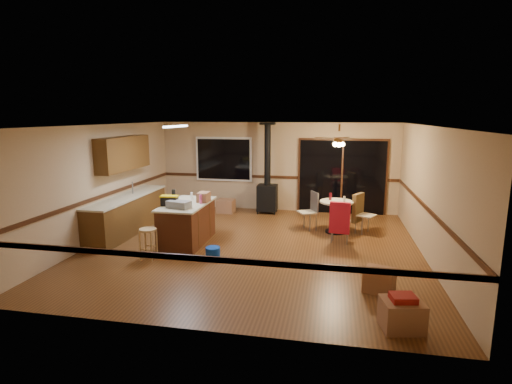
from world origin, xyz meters
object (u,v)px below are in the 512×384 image
(toolbox_grey, at_px, (179,204))
(chair_right, at_px, (359,208))
(box_corner_a, at_px, (402,315))
(box_corner_b, at_px, (379,280))
(dining_table, at_px, (336,211))
(bar_stool, at_px, (148,244))
(chair_left, at_px, (311,206))
(kitchen_island, at_px, (187,223))
(blue_bucket, at_px, (213,253))
(toolbox_black, at_px, (170,201))
(wood_stove, at_px, (267,188))
(box_under_window, at_px, (226,206))
(chair_near, at_px, (340,218))

(toolbox_grey, xyz_separation_m, chair_right, (3.79, 2.02, -0.38))
(box_corner_a, bearing_deg, box_corner_b, 98.25)
(toolbox_grey, bearing_deg, dining_table, 30.12)
(box_corner_a, xyz_separation_m, box_corner_b, (-0.17, 1.15, -0.01))
(bar_stool, height_order, chair_left, chair_left)
(toolbox_grey, height_order, box_corner_a, toolbox_grey)
(dining_table, bearing_deg, kitchen_island, -156.32)
(blue_bucket, bearing_deg, toolbox_black, 151.65)
(bar_stool, bearing_deg, toolbox_grey, 57.90)
(kitchen_island, height_order, wood_stove, wood_stove)
(chair_left, bearing_deg, box_under_window, 153.23)
(bar_stool, bearing_deg, dining_table, 34.71)
(blue_bucket, bearing_deg, chair_left, 54.24)
(chair_near, xyz_separation_m, box_corner_a, (0.78, -3.49, -0.40))
(wood_stove, xyz_separation_m, chair_right, (2.49, -1.48, -0.13))
(kitchen_island, xyz_separation_m, box_corner_a, (4.10, -2.95, -0.25))
(toolbox_grey, distance_m, box_corner_b, 4.23)
(wood_stove, relative_size, box_corner_a, 4.79)
(toolbox_black, xyz_separation_m, box_under_window, (0.38, 3.14, -0.80))
(toolbox_black, bearing_deg, kitchen_island, 46.65)
(toolbox_black, height_order, box_corner_b, toolbox_black)
(blue_bucket, bearing_deg, toolbox_grey, 152.73)
(bar_stool, bearing_deg, box_under_window, 82.73)
(kitchen_island, relative_size, wood_stove, 0.67)
(blue_bucket, bearing_deg, box_under_window, 101.38)
(dining_table, xyz_separation_m, box_corner_b, (0.69, -3.22, -0.34))
(toolbox_black, bearing_deg, bar_stool, -98.95)
(dining_table, height_order, chair_near, chair_near)
(chair_right, height_order, box_corner_b, chair_right)
(toolbox_grey, height_order, toolbox_black, toolbox_black)
(kitchen_island, height_order, box_corner_a, kitchen_island)
(box_corner_a, bearing_deg, dining_table, 101.04)
(wood_stove, xyz_separation_m, box_corner_b, (2.64, -4.85, -0.54))
(toolbox_grey, bearing_deg, chair_left, 37.63)
(toolbox_black, distance_m, blue_bucket, 1.56)
(bar_stool, relative_size, box_corner_a, 1.16)
(toolbox_grey, xyz_separation_m, box_corner_b, (3.93, -1.34, -0.79))
(wood_stove, distance_m, bar_stool, 4.51)
(kitchen_island, xyz_separation_m, box_corner_b, (3.94, -1.80, -0.26))
(bar_stool, bearing_deg, box_corner_b, -9.11)
(chair_right, bearing_deg, box_under_window, 160.68)
(box_corner_a, bearing_deg, toolbox_grey, 148.73)
(toolbox_black, relative_size, blue_bucket, 1.18)
(toolbox_black, xyz_separation_m, bar_stool, (-0.13, -0.82, -0.69))
(box_corner_b, bearing_deg, box_corner_a, -81.75)
(chair_near, height_order, box_under_window, chair_near)
(toolbox_grey, relative_size, chair_right, 0.69)
(toolbox_grey, distance_m, chair_left, 3.35)
(chair_left, bearing_deg, wood_stove, 132.37)
(kitchen_island, height_order, chair_left, chair_left)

